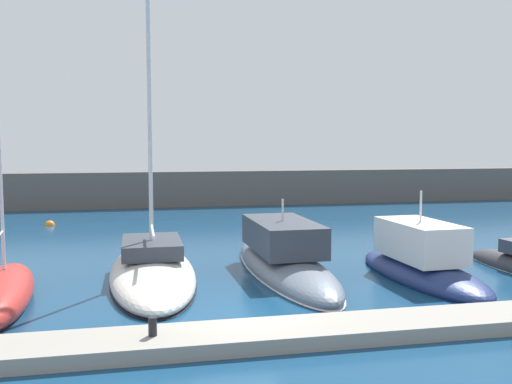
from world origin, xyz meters
name	(u,v)px	position (x,y,z in m)	size (l,w,h in m)	color
ground_plane	(240,318)	(0.00, 0.00, 0.00)	(120.00, 120.00, 0.00)	navy
dock_pier	(255,336)	(0.00, -2.02, 0.19)	(29.19, 1.72, 0.37)	gray
breakwater_seawall	(173,189)	(0.00, 28.10, 1.33)	(108.00, 2.02, 2.66)	#5B5651
sailboat_red_second	(2,292)	(-6.75, 2.87, 0.36)	(2.30, 6.91, 10.99)	#B72D28
sailboat_ivory_third	(152,269)	(-2.23, 5.16, 0.34)	(2.99, 10.03, 20.24)	silver
motorboat_slate_fourth	(283,258)	(2.64, 5.25, 0.49)	(2.77, 10.55, 3.13)	slate
motorboat_navy_fifth	(420,262)	(7.23, 3.33, 0.55)	(2.81, 7.69, 3.51)	navy
mooring_buoy_white	(257,220)	(4.66, 19.40, 0.00)	(0.66, 0.66, 0.66)	white
mooring_buoy_orange	(50,225)	(-7.75, 19.48, 0.00)	(0.58, 0.58, 0.58)	orange
dock_bollard	(153,326)	(-2.42, -2.02, 0.59)	(0.20, 0.20, 0.44)	black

